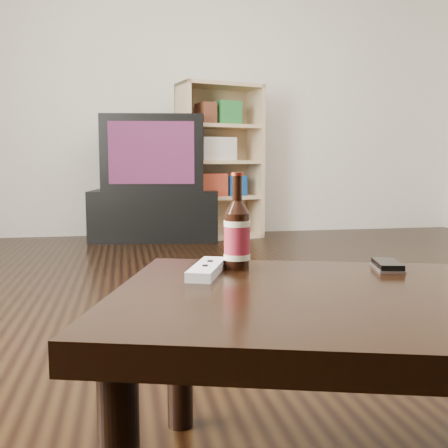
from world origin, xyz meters
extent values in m
cube|color=black|center=(0.00, 0.00, -0.01)|extent=(5.00, 6.00, 0.01)
cube|color=beige|center=(0.00, 3.01, 1.35)|extent=(5.00, 0.02, 2.70)
cube|color=black|center=(-0.45, 2.66, 0.21)|extent=(1.12, 0.67, 0.42)
cube|color=black|center=(-0.45, 2.66, 0.73)|extent=(0.89, 0.63, 0.62)
cube|color=maroon|center=(-0.49, 2.40, 0.73)|extent=(0.67, 0.10, 0.49)
cube|color=tan|center=(-0.22, 2.57, 0.66)|extent=(0.11, 0.32, 1.31)
cube|color=tan|center=(0.44, 2.73, 0.66)|extent=(0.11, 0.32, 1.31)
cube|color=tan|center=(0.11, 2.65, 1.30)|extent=(0.77, 0.49, 0.03)
cube|color=tan|center=(0.11, 2.65, 0.02)|extent=(0.77, 0.49, 0.03)
cube|color=tan|center=(0.07, 2.79, 0.66)|extent=(0.69, 0.20, 1.31)
cube|color=tan|center=(0.11, 2.65, 0.35)|extent=(0.70, 0.44, 0.03)
cube|color=tan|center=(0.11, 2.65, 0.66)|extent=(0.70, 0.44, 0.03)
cube|color=tan|center=(0.11, 2.65, 0.96)|extent=(0.70, 0.44, 0.03)
cube|color=maroon|center=(0.02, 2.60, 0.46)|extent=(0.28, 0.26, 0.19)
cube|color=navy|center=(0.23, 2.66, 0.45)|extent=(0.21, 0.24, 0.17)
cube|color=beige|center=(0.06, 2.62, 0.77)|extent=(0.34, 0.27, 0.19)
cube|color=#226A2C|center=(0.16, 2.64, 1.07)|extent=(0.25, 0.25, 0.19)
cube|color=#532819|center=(-0.02, 2.59, 1.06)|extent=(0.17, 0.23, 0.17)
cube|color=black|center=(-0.21, -0.95, 0.38)|extent=(1.21, 0.91, 0.05)
cylinder|color=black|center=(-0.59, -0.58, 0.17)|extent=(0.08, 0.08, 0.35)
cylinder|color=black|center=(-0.46, -0.66, 0.47)|extent=(0.06, 0.06, 0.13)
cylinder|color=maroon|center=(-0.46, -0.66, 0.47)|extent=(0.06, 0.06, 0.08)
cylinder|color=beige|center=(-0.46, -0.66, 0.51)|extent=(0.06, 0.06, 0.01)
cylinder|color=beige|center=(-0.46, -0.66, 0.43)|extent=(0.06, 0.06, 0.01)
cone|color=black|center=(-0.46, -0.66, 0.54)|extent=(0.06, 0.06, 0.03)
cylinder|color=black|center=(-0.46, -0.66, 0.58)|extent=(0.02, 0.02, 0.06)
cylinder|color=maroon|center=(-0.46, -0.66, 0.62)|extent=(0.03, 0.03, 0.01)
cube|color=silver|center=(-0.13, -0.73, 0.41)|extent=(0.08, 0.12, 0.01)
cube|color=black|center=(-0.13, -0.73, 0.41)|extent=(0.08, 0.11, 0.02)
cylinder|color=silver|center=(-0.14, -0.76, 0.42)|extent=(0.03, 0.03, 0.00)
cube|color=silver|center=(-0.54, -0.70, 0.41)|extent=(0.12, 0.20, 0.02)
cylinder|color=black|center=(-0.53, -0.68, 0.42)|extent=(0.02, 0.02, 0.00)
cylinder|color=black|center=(-0.55, -0.72, 0.42)|extent=(0.02, 0.02, 0.00)
camera|label=1|loc=(-0.71, -1.80, 0.64)|focal=42.00mm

